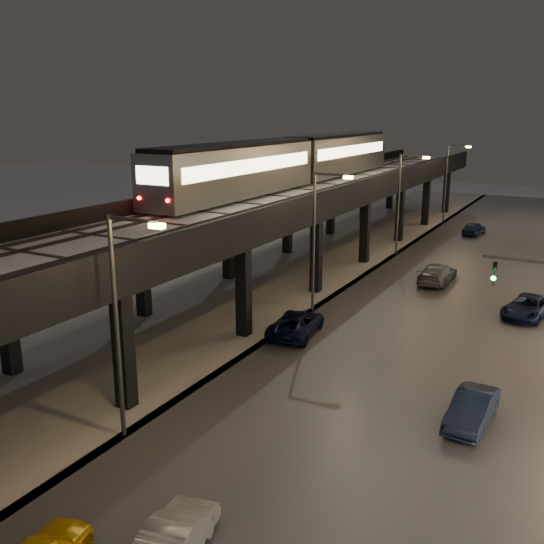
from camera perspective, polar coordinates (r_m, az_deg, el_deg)
The scene contains 17 objects.
road_surface at distance 40.99m, azimuth 16.71°, elevation -3.64°, with size 17.00×120.00×0.06m, color #46474D.
under_viaduct_pavement at distance 45.40m, azimuth -0.14°, elevation -1.19°, with size 11.00×120.00×0.06m, color #9FA1A8.
elevated_viaduct at distance 41.47m, azimuth -2.24°, elevation 5.17°, with size 9.00×100.00×6.30m.
viaduct_trackbed at distance 41.46m, azimuth -2.17°, elevation 6.25°, with size 8.40×100.00×0.32m.
viaduct_parapet_streetside at distance 39.40m, azimuth 3.35°, elevation 6.46°, with size 0.30×100.00×1.10m, color black.
viaduct_parapet_far at distance 43.77m, azimuth -7.09°, elevation 7.22°, with size 0.30×100.00×1.10m, color black.
streetlight_left_1 at distance 23.55m, azimuth -14.01°, elevation -3.86°, with size 2.57×0.28×9.00m.
streetlight_left_2 at distance 38.28m, azimuth 4.33°, elevation 3.74°, with size 2.57×0.28×9.00m.
streetlight_left_3 at distance 54.99m, azimuth 12.12°, elevation 6.86°, with size 2.57×0.28×9.00m.
streetlight_left_4 at distance 72.32m, azimuth 16.27°, elevation 8.47°, with size 2.57×0.28×9.00m.
subway_train at distance 53.07m, azimuth 2.26°, elevation 10.47°, with size 3.20×38.57×3.83m.
car_near_white at distance 19.26m, azimuth -9.27°, elevation -23.74°, with size 1.40×4.02×1.33m, color #A1A2A8.
car_mid_silver at distance 35.15m, azimuth 2.30°, elevation -4.95°, with size 2.29×4.97×1.38m, color black.
car_mid_dark at distance 47.26m, azimuth 15.28°, elevation -0.20°, with size 2.05×5.05×1.47m, color #50565E.
car_far_white at distance 66.94m, azimuth 18.47°, elevation 3.86°, with size 1.59×3.94×1.34m, color #0F1E41.
car_onc_silver at distance 26.94m, azimuth 18.29°, elevation -12.24°, with size 1.44×4.12×1.36m, color #131E3A.
car_onc_dark at distance 41.37m, azimuth 22.94°, elevation -3.11°, with size 2.22×4.82×1.34m, color black.
Camera 1 is at (14.87, -3.29, 12.64)m, focal length 40.00 mm.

